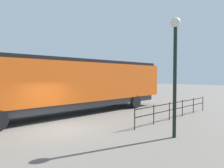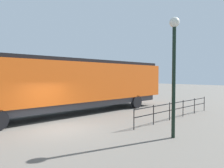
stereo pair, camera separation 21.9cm
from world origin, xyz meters
name	(u,v)px [view 1 (the left image)]	position (x,y,z in m)	size (l,w,h in m)	color
ground_plane	(61,130)	(0.00, 0.00, 0.00)	(120.00, 120.00, 0.00)	#666059
locomotive	(79,83)	(-3.31, 3.50, 2.24)	(3.15, 16.98, 3.98)	#D15114
lamp_post	(175,58)	(4.80, 3.02, 3.61)	(0.45, 0.45, 5.39)	black
platform_fence	(176,107)	(2.71, 7.00, 0.73)	(0.05, 8.58, 1.13)	black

